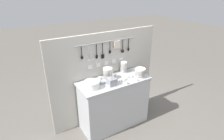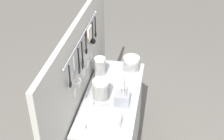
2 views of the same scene
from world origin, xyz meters
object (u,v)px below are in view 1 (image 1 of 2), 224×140
object	(u,v)px
cutlery_caddy	(112,82)
cup_beside_plates	(120,81)
cup_edge_far	(100,78)
cup_back_right	(131,76)
cup_by_caddy	(116,76)
cup_mid_row	(137,80)
bowl_stack_wide_centre	(108,74)
steel_mixing_bowl	(101,82)
cup_edge_near	(128,77)
cup_centre	(83,83)
bowl_stack_short_front	(140,73)
cup_back_left	(127,83)
cup_front_left	(124,80)
bowl_stack_tall_left	(124,67)
plate_stack	(92,85)
cup_front_right	(125,79)

from	to	relation	value
cutlery_caddy	cup_beside_plates	xyz separation A→B (m)	(0.17, 0.01, -0.04)
cup_edge_far	cup_back_right	xyz separation A→B (m)	(0.48, -0.21, 0.00)
cup_by_caddy	cup_mid_row	bearing A→B (deg)	-55.14
bowl_stack_wide_centre	cup_mid_row	bearing A→B (deg)	-38.44
steel_mixing_bowl	cup_edge_near	size ratio (longest dim) A/B	2.50
cup_centre	cup_back_right	bearing A→B (deg)	-14.58
cutlery_caddy	bowl_stack_short_front	bearing A→B (deg)	-1.28
cup_centre	cup_beside_plates	bearing A→B (deg)	-24.48
cup_centre	cup_back_left	size ratio (longest dim) A/B	1.00
cup_beside_plates	cup_front_left	bearing A→B (deg)	-10.82
bowl_stack_short_front	cup_mid_row	size ratio (longest dim) A/B	3.76
cup_mid_row	cup_edge_far	xyz separation A→B (m)	(-0.48, 0.36, 0.00)
bowl_stack_tall_left	cup_back_right	bearing A→B (deg)	-91.04
bowl_stack_short_front	cutlery_caddy	distance (m)	0.55
plate_stack	cup_by_caddy	xyz separation A→B (m)	(0.50, 0.13, -0.03)
bowl_stack_tall_left	cup_edge_near	world-z (taller)	bowl_stack_tall_left
cup_centre	cup_edge_far	bearing A→B (deg)	0.94
cup_front_left	bowl_stack_wide_centre	bearing A→B (deg)	133.62
bowl_stack_tall_left	cutlery_caddy	size ratio (longest dim) A/B	0.72
steel_mixing_bowl	bowl_stack_tall_left	bearing A→B (deg)	16.16
plate_stack	cup_edge_near	distance (m)	0.65
cup_centre	cup_front_left	distance (m)	0.66
bowl_stack_short_front	steel_mixing_bowl	xyz separation A→B (m)	(-0.66, 0.14, -0.06)
bowl_stack_wide_centre	cup_by_caddy	distance (m)	0.18
steel_mixing_bowl	cup_centre	bearing A→B (deg)	153.24
cup_edge_far	cup_by_caddy	bearing A→B (deg)	-12.14
cup_by_caddy	cup_mid_row	distance (m)	0.37
bowl_stack_wide_centre	cup_front_right	world-z (taller)	bowl_stack_wide_centre
bowl_stack_wide_centre	plate_stack	distance (m)	0.36
cutlery_caddy	cup_centre	bearing A→B (deg)	145.03
cup_front_left	cup_edge_far	bearing A→B (deg)	138.74
bowl_stack_wide_centre	plate_stack	bearing A→B (deg)	-160.72
cup_beside_plates	cup_mid_row	xyz separation A→B (m)	(0.24, -0.11, 0.00)
bowl_stack_short_front	cup_front_right	world-z (taller)	bowl_stack_short_front
steel_mixing_bowl	cup_centre	distance (m)	0.29
cup_mid_row	cup_back_right	bearing A→B (deg)	90.59
cup_edge_far	bowl_stack_wide_centre	bearing A→B (deg)	-30.63
cup_back_right	bowl_stack_short_front	bearing A→B (deg)	-27.50
bowl_stack_wide_centre	cup_back_left	distance (m)	0.35
cup_front_right	cup_mid_row	bearing A→B (deg)	-44.60
cup_by_caddy	cup_edge_near	size ratio (longest dim) A/B	1.00
cutlery_caddy	cup_centre	world-z (taller)	cutlery_caddy
cup_edge_far	cutlery_caddy	bearing A→B (deg)	-74.77
cup_edge_near	cup_beside_plates	bearing A→B (deg)	-161.74
cup_beside_plates	cup_edge_far	world-z (taller)	same
cup_front_right	cup_edge_near	distance (m)	0.08
cup_centre	cup_mid_row	world-z (taller)	same
bowl_stack_wide_centre	cup_centre	world-z (taller)	bowl_stack_wide_centre
bowl_stack_short_front	cup_by_caddy	size ratio (longest dim) A/B	3.76
bowl_stack_short_front	cup_edge_far	bearing A→B (deg)	155.68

